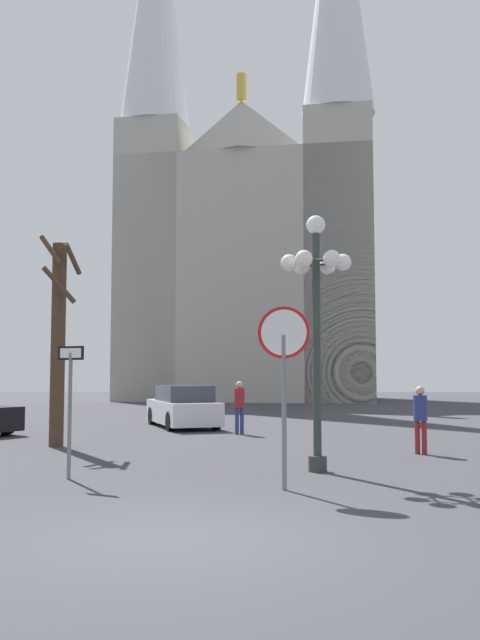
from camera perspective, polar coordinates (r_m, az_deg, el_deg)
ground_plane at (r=8.34m, az=-5.22°, el=-17.58°), size 120.00×120.00×0.00m
cathedral at (r=48.93m, az=0.73°, el=8.42°), size 18.36×12.60×39.69m
stop_sign at (r=11.45m, az=3.63°, el=-3.19°), size 0.86×0.19×3.01m
one_way_arrow_sign at (r=12.96m, az=-13.83°, el=-6.10°), size 0.54×0.27×2.39m
street_lamp at (r=13.69m, az=6.31°, el=1.78°), size 1.40×1.26×5.02m
bare_tree at (r=18.64m, az=-14.76°, el=-1.50°), size 1.07×0.91×5.50m
parked_car_near_white at (r=24.44m, az=-4.72°, el=-7.20°), size 3.16×4.83×1.46m
pedestrian_walking at (r=21.60m, az=-0.04°, el=-6.80°), size 0.32×0.32×1.64m
pedestrian_standing at (r=16.93m, az=14.65°, el=-7.45°), size 0.32×0.32×1.59m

